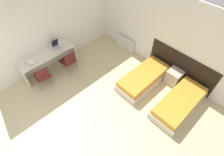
{
  "coord_description": "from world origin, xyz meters",
  "views": [
    {
      "loc": [
        2.59,
        -0.06,
        4.66
      ],
      "look_at": [
        0.0,
        2.42,
        0.55
      ],
      "focal_mm": 28.0,
      "sensor_mm": 36.0,
      "label": 1
    }
  ],
  "objects": [
    {
      "name": "wall_left",
      "position": [
        -2.5,
        2.2,
        1.35
      ],
      "size": [
        0.05,
        5.4,
        2.7
      ],
      "color": "white",
      "rests_on": "ground_plane"
    },
    {
      "name": "radiator",
      "position": [
        -1.19,
        4.3,
        0.25
      ],
      "size": [
        0.9,
        0.12,
        0.49
      ],
      "color": "silver",
      "rests_on": "ground_plane"
    },
    {
      "name": "nightstand",
      "position": [
        1.22,
        4.14,
        0.26
      ],
      "size": [
        0.46,
        0.43,
        0.52
      ],
      "color": "beige",
      "rests_on": "ground_plane"
    },
    {
      "name": "bed_near_window",
      "position": [
        0.52,
        3.39,
        0.21
      ],
      "size": [
        0.86,
        1.93,
        0.43
      ],
      "color": "beige",
      "rests_on": "ground_plane"
    },
    {
      "name": "laptop",
      "position": [
        -2.24,
        1.89,
        0.82
      ],
      "size": [
        0.33,
        0.23,
        0.32
      ],
      "rotation": [
        0.0,
        0.0,
        -0.02
      ],
      "color": "silver",
      "rests_on": "desk"
    },
    {
      "name": "open_notebook",
      "position": [
        -2.16,
        0.88,
        0.76
      ],
      "size": [
        0.35,
        0.28,
        0.02
      ],
      "rotation": [
        0.0,
        0.0,
        0.21
      ],
      "color": "#B21E1E",
      "rests_on": "desk"
    },
    {
      "name": "ground_plane",
      "position": [
        0.0,
        0.0,
        0.0
      ],
      "size": [
        20.0,
        20.0,
        0.0
      ],
      "primitive_type": "plane",
      "color": "beige"
    },
    {
      "name": "bed_near_door",
      "position": [
        1.91,
        3.39,
        0.21
      ],
      "size": [
        0.86,
        1.93,
        0.43
      ],
      "color": "beige",
      "rests_on": "ground_plane"
    },
    {
      "name": "chair_near_laptop",
      "position": [
        -1.69,
        1.93,
        0.47
      ],
      "size": [
        0.49,
        0.49,
        0.84
      ],
      "rotation": [
        0.0,
        0.0,
        0.06
      ],
      "color": "#511919",
      "rests_on": "ground_plane"
    },
    {
      "name": "headboard_panel",
      "position": [
        1.22,
        4.39,
        0.54
      ],
      "size": [
        2.35,
        0.03,
        1.07
      ],
      "color": "black",
      "rests_on": "ground_plane"
    },
    {
      "name": "chair_near_notebook",
      "position": [
        -1.69,
        0.93,
        0.47
      ],
      "size": [
        0.52,
        0.52,
        0.84
      ],
      "rotation": [
        0.0,
        0.0,
        -0.14
      ],
      "color": "#511919",
      "rests_on": "ground_plane"
    },
    {
      "name": "desk",
      "position": [
        -2.18,
        1.43,
        0.59
      ],
      "size": [
        0.6,
        1.95,
        0.76
      ],
      "color": "beige",
      "rests_on": "ground_plane"
    },
    {
      "name": "wall_back",
      "position": [
        0.0,
        4.42,
        1.35
      ],
      "size": [
        5.95,
        0.05,
        2.7
      ],
      "color": "white",
      "rests_on": "ground_plane"
    }
  ]
}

